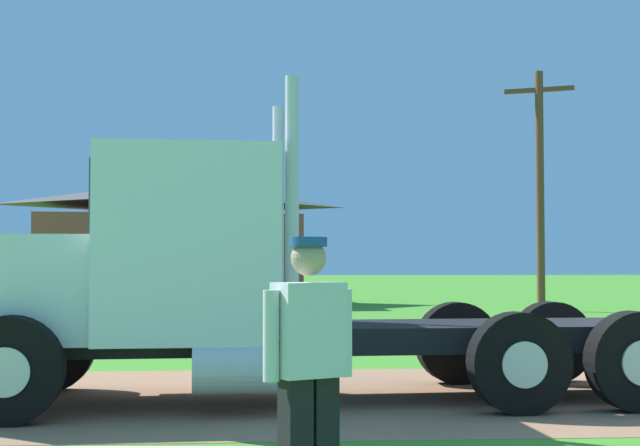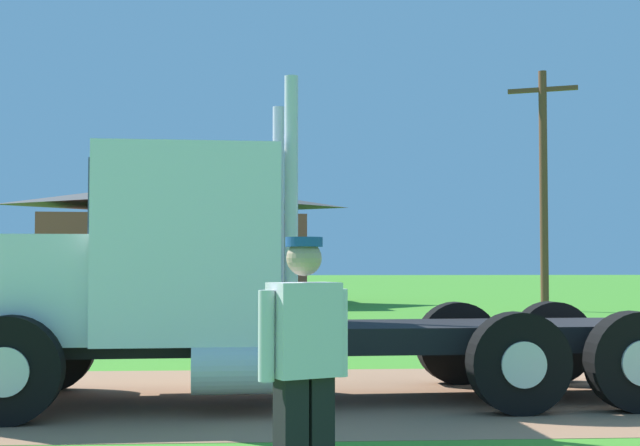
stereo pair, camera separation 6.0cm
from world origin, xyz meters
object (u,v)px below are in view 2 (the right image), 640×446
shed_building (175,245)px  utility_pole_near (544,182)px  truck_foreground_white (204,285)px  visitor_standing_near (304,361)px

shed_building → utility_pole_near: (12.24, -5.41, 1.91)m
shed_building → utility_pole_near: utility_pole_near is taller
shed_building → utility_pole_near: size_ratio=1.30×
truck_foreground_white → visitor_standing_near: 4.43m
visitor_standing_near → truck_foreground_white: bearing=101.9°
truck_foreground_white → shed_building: bearing=96.5°
shed_building → utility_pole_near: 13.52m
truck_foreground_white → utility_pole_near: bearing=62.3°
truck_foreground_white → shed_building: 23.80m
truck_foreground_white → utility_pole_near: (9.57, 18.21, 2.81)m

